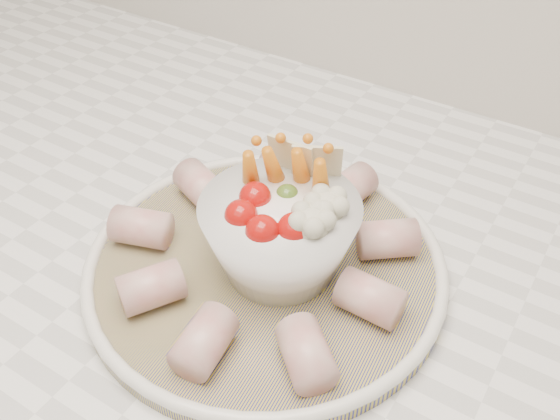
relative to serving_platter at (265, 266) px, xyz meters
The scene contains 3 objects.
serving_platter is the anchor object (origin of this frame).
veggie_bowl 0.05m from the serving_platter, 14.21° to the left, with size 0.14×0.14×0.11m.
cured_meat_rolls 0.02m from the serving_platter, 94.02° to the right, with size 0.28×0.29×0.04m.
Camera 1 is at (0.24, 1.04, 1.34)m, focal length 40.00 mm.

